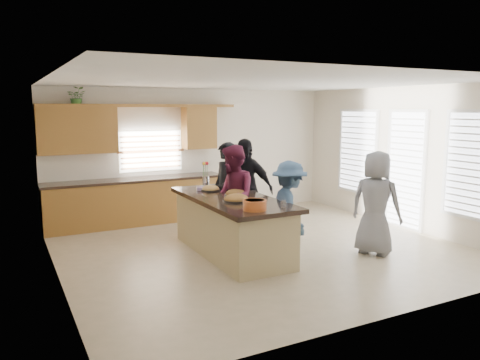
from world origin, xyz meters
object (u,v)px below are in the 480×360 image
woman_left_mid (233,198)px  woman_right_front (376,203)px  woman_left_front (244,189)px  woman_left_back (226,192)px  salad_bowl (255,204)px  woman_right_back (289,210)px  island (232,227)px

woman_left_mid → woman_right_front: woman_left_mid is taller
woman_left_mid → woman_left_front: bearing=156.1°
woman_left_back → woman_left_mid: woman_left_mid is taller
woman_left_back → woman_right_front: size_ratio=1.04×
salad_bowl → woman_left_back: 1.89m
woman_left_front → woman_right_back: bearing=-39.9°
woman_left_mid → woman_right_front: size_ratio=1.05×
woman_right_back → woman_left_back: bearing=31.0°
woman_left_back → woman_right_front: (1.79, -1.88, -0.04)m
island → woman_left_back: size_ratio=1.52×
island → salad_bowl: bearing=-98.1°
woman_right_back → island: bearing=63.3°
woman_left_back → woman_left_front: (0.33, -0.06, 0.03)m
woman_left_back → woman_left_mid: bearing=-25.5°
salad_bowl → woman_left_front: (0.77, 1.77, -0.11)m
salad_bowl → woman_left_front: bearing=66.5°
woman_left_front → woman_right_back: size_ratio=1.18×
woman_left_front → woman_right_front: 2.33m
salad_bowl → woman_left_back: size_ratio=0.19×
woman_left_front → woman_left_back: bearing=-145.1°
salad_bowl → woman_right_back: (0.87, 0.43, -0.25)m
woman_left_back → woman_left_mid: 0.61m
woman_left_front → woman_right_front: size_ratio=1.08×
island → woman_left_front: bearing=49.9°
island → woman_left_mid: (0.12, 0.20, 0.44)m
woman_left_back → woman_right_back: woman_left_back is taller
island → woman_right_front: woman_right_front is taller
woman_left_front → woman_right_front: (1.46, -1.82, -0.07)m
island → woman_left_mid: size_ratio=1.52×
woman_right_front → woman_right_back: bearing=44.0°
salad_bowl → woman_right_front: 2.24m
woman_left_mid → woman_left_front: woman_left_front is taller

